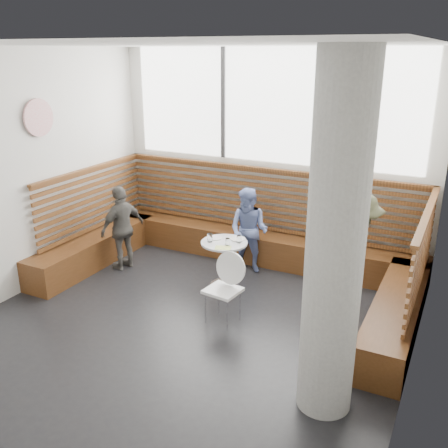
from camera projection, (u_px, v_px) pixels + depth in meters
The scene contains 15 objects.
room at pixel (183, 199), 5.47m from camera, with size 5.00×5.00×3.20m.
booth at pixel (248, 246), 7.36m from camera, with size 5.00×2.50×1.44m.
concrete_column at pixel (335, 245), 4.18m from camera, with size 0.50×0.50×3.20m, color gray.
wall_art at pixel (38, 118), 6.62m from camera, with size 0.50×0.50×0.03m, color white.
cafe_table at pixel (224, 254), 6.90m from camera, with size 0.64×0.64×0.66m.
cafe_chair at pixel (225, 282), 6.01m from camera, with size 0.41×0.40×0.86m.
adult_man at pixel (354, 258), 5.91m from camera, with size 1.05×0.60×1.62m, color #42452E.
child_back at pixel (249, 231), 7.35m from camera, with size 0.62×0.48×1.27m, color #6A7CB8.
child_left at pixel (122, 228), 7.44m from camera, with size 0.75×0.31×1.28m, color #54524D.
plate_near at pixel (216, 238), 6.96m from camera, with size 0.19×0.19×0.01m, color white.
plate_far at pixel (238, 239), 6.92m from camera, with size 0.21×0.21×0.01m, color white.
glass_left at pixel (210, 238), 6.83m from camera, with size 0.07×0.07×0.12m, color white.
glass_mid at pixel (228, 242), 6.70m from camera, with size 0.06×0.06×0.10m, color white.
glass_right at pixel (239, 239), 6.79m from camera, with size 0.07×0.07×0.10m, color white.
menu_card at pixel (223, 248), 6.63m from camera, with size 0.21×0.15×0.00m, color #A5C64C.
Camera 1 is at (2.76, -4.49, 3.14)m, focal length 40.00 mm.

